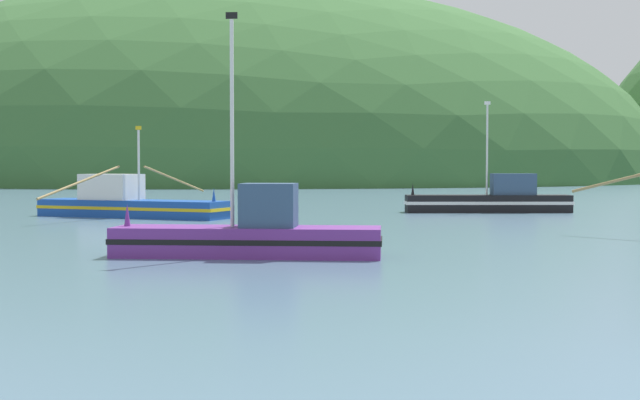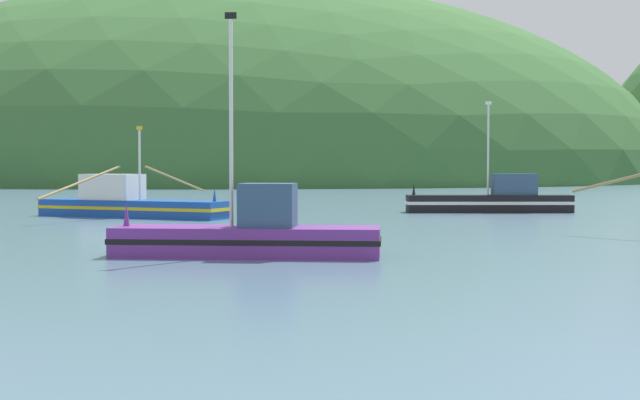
# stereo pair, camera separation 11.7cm
# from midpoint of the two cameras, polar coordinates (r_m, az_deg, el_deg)

# --- Properties ---
(hill_far_center) EXTENTS (168.68, 134.95, 75.82)m
(hill_far_center) POSITION_cam_midpoint_polar(r_m,az_deg,el_deg) (171.22, -6.01, 1.33)
(hill_far_center) COLOR #386633
(hill_far_center) RESTS_ON ground
(fishing_boat_purple) EXTENTS (8.32, 2.46, 7.42)m
(fishing_boat_purple) POSITION_cam_midpoint_polar(r_m,az_deg,el_deg) (25.82, -4.84, -2.36)
(fishing_boat_purple) COLOR #6B2D84
(fishing_boat_purple) RESTS_ON ground
(fishing_boat_blue) EXTENTS (11.25, 13.62, 4.94)m
(fishing_boat_blue) POSITION_cam_midpoint_polar(r_m,az_deg,el_deg) (47.08, -12.94, -0.21)
(fishing_boat_blue) COLOR #19479E
(fishing_boat_blue) RESTS_ON ground
(fishing_boat_black) EXTENTS (9.96, 1.85, 6.65)m
(fishing_boat_black) POSITION_cam_midpoint_polar(r_m,az_deg,el_deg) (51.66, 11.47, -0.01)
(fishing_boat_black) COLOR black
(fishing_boat_black) RESTS_ON ground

